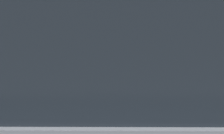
{
  "coord_description": "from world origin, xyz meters",
  "views": [
    {
      "loc": [
        -0.3,
        -3.06,
        1.23
      ],
      "look_at": [
        -0.29,
        0.16,
        1.4
      ],
      "focal_mm": 68.65,
      "sensor_mm": 36.0,
      "label": 1
    }
  ],
  "objects": [
    {
      "name": "parking_meter",
      "position": [
        -0.01,
        0.26,
        1.15
      ],
      "size": [
        0.18,
        0.19,
        1.38
      ],
      "rotation": [
        0.0,
        0.0,
        3.19
      ],
      "color": "slate",
      "rests_on": "sidewalk_curb"
    },
    {
      "name": "background_railing",
      "position": [
        -0.0,
        2.99,
        0.86
      ],
      "size": [
        24.06,
        0.06,
        1.01
      ],
      "color": "black",
      "rests_on": "sidewalk_curb"
    },
    {
      "name": "pedestrian_at_meter",
      "position": [
        -0.57,
        0.34,
        1.07
      ],
      "size": [
        0.63,
        0.4,
        1.65
      ],
      "rotation": [
        0.0,
        0.0,
        -0.11
      ],
      "color": "slate",
      "rests_on": "sidewalk_curb"
    }
  ]
}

